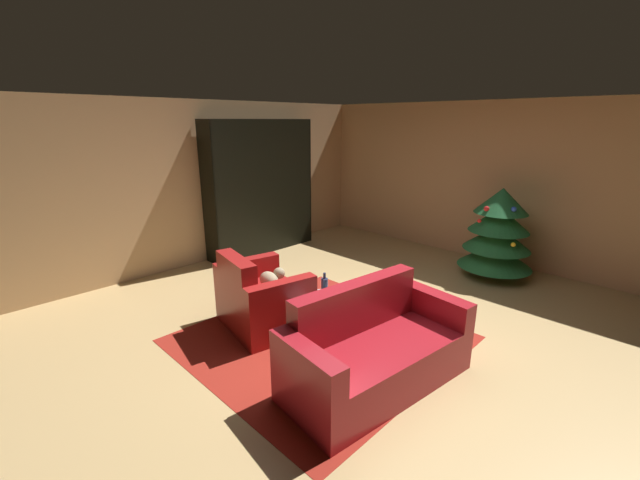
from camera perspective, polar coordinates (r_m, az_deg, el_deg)
ground_plane at (r=4.57m, az=5.11°, el=-12.35°), size 7.90×7.90×0.00m
wall_back at (r=6.97m, az=23.30°, el=7.46°), size 6.49×0.06×2.51m
wall_left at (r=6.59m, az=-16.83°, el=7.64°), size 0.06×6.71×2.51m
area_rug at (r=4.35m, az=0.03°, el=-13.87°), size 2.45×2.52×0.01m
bookshelf_unit at (r=6.99m, az=-7.51°, el=7.48°), size 0.39×2.00×2.23m
armchair_red at (r=4.52m, az=-8.34°, el=-8.40°), size 1.11×0.95×0.86m
couch_red at (r=3.63m, az=7.74°, el=-15.43°), size 0.96×1.77×0.85m
coffee_table at (r=4.20m, az=1.46°, el=-9.18°), size 0.64×0.64×0.42m
book_stack_on_table at (r=4.16m, az=1.40°, el=-8.30°), size 0.21×0.18×0.07m
bottle_on_table at (r=4.29m, az=0.64°, el=-6.53°), size 0.07×0.07×0.24m
decorated_tree at (r=6.28m, az=23.96°, el=0.91°), size 1.02×1.02×1.31m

